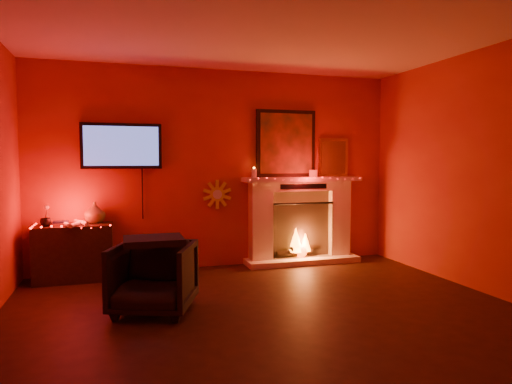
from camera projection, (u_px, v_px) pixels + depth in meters
room at (284, 174)px, 3.89m from camera, size 5.00×5.00×5.00m
fireplace at (300, 212)px, 6.55m from camera, size 1.72×0.40×2.18m
tv at (122, 146)px, 5.83m from camera, size 1.00×0.07×1.24m
sunburst_clock at (217, 194)px, 6.27m from camera, size 0.40×0.03×0.40m
console_table at (75, 249)px, 5.57m from camera, size 0.90×0.54×0.95m
armchair at (154, 278)px, 4.39m from camera, size 0.95×0.96×0.68m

